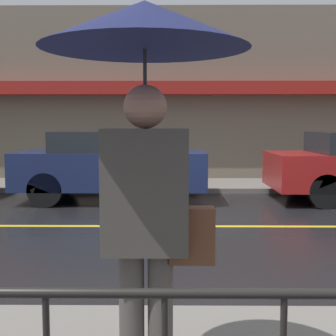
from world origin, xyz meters
The scene contains 6 objects.
ground_plane centered at (0.00, 0.00, 0.00)m, with size 80.00×80.00×0.00m, color black.
sidewalk_far centered at (0.00, 4.64, 0.06)m, with size 28.00×2.14×0.12m.
lane_marking centered at (0.00, 0.00, 0.00)m, with size 25.20×0.12×0.01m.
building_storefront centered at (0.00, 5.83, 2.44)m, with size 28.00×0.85×4.86m.
pedestrian centered at (-0.71, -4.90, 1.82)m, with size 1.09×1.09×2.14m.
car_navy centered at (-1.88, 2.49, 0.77)m, with size 3.93×1.75×1.48m.
Camera 1 is at (-0.57, -7.35, 1.62)m, focal length 50.00 mm.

